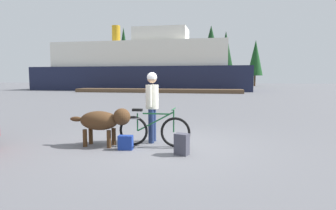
{
  "coord_description": "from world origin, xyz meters",
  "views": [
    {
      "loc": [
        1.42,
        -6.24,
        1.6
      ],
      "look_at": [
        -0.1,
        1.63,
        0.81
      ],
      "focal_mm": 29.28,
      "sensor_mm": 36.0,
      "label": 1
    }
  ],
  "objects_px": {
    "person_cyclist": "(152,100)",
    "handbag_pannier": "(126,143)",
    "ferry_boat": "(142,67)",
    "backpack": "(182,144)",
    "dog": "(103,121)",
    "bicycle": "(154,130)"
  },
  "relations": [
    {
      "from": "dog",
      "to": "ferry_boat",
      "type": "distance_m",
      "value": 30.99
    },
    {
      "from": "person_cyclist",
      "to": "ferry_boat",
      "type": "relative_size",
      "value": 0.06
    },
    {
      "from": "dog",
      "to": "ferry_boat",
      "type": "relative_size",
      "value": 0.05
    },
    {
      "from": "bicycle",
      "to": "backpack",
      "type": "relative_size",
      "value": 3.82
    },
    {
      "from": "dog",
      "to": "handbag_pannier",
      "type": "distance_m",
      "value": 0.79
    },
    {
      "from": "bicycle",
      "to": "ferry_boat",
      "type": "relative_size",
      "value": 0.06
    },
    {
      "from": "ferry_boat",
      "to": "backpack",
      "type": "bearing_deg",
      "value": -72.14
    },
    {
      "from": "bicycle",
      "to": "ferry_boat",
      "type": "bearing_deg",
      "value": 106.87
    },
    {
      "from": "person_cyclist",
      "to": "bicycle",
      "type": "bearing_deg",
      "value": -71.75
    },
    {
      "from": "dog",
      "to": "handbag_pannier",
      "type": "height_order",
      "value": "dog"
    },
    {
      "from": "person_cyclist",
      "to": "ferry_boat",
      "type": "xyz_separation_m",
      "value": [
        -8.87,
        29.28,
        1.98
      ]
    },
    {
      "from": "bicycle",
      "to": "handbag_pannier",
      "type": "xyz_separation_m",
      "value": [
        -0.54,
        -0.42,
        -0.22
      ]
    },
    {
      "from": "person_cyclist",
      "to": "backpack",
      "type": "bearing_deg",
      "value": -48.42
    },
    {
      "from": "ferry_boat",
      "to": "person_cyclist",
      "type": "bearing_deg",
      "value": -73.15
    },
    {
      "from": "handbag_pannier",
      "to": "dog",
      "type": "bearing_deg",
      "value": 160.34
    },
    {
      "from": "person_cyclist",
      "to": "handbag_pannier",
      "type": "xyz_separation_m",
      "value": [
        -0.41,
        -0.83,
        -0.89
      ]
    },
    {
      "from": "person_cyclist",
      "to": "backpack",
      "type": "xyz_separation_m",
      "value": [
        0.89,
        -1.0,
        -0.83
      ]
    },
    {
      "from": "backpack",
      "to": "ferry_boat",
      "type": "height_order",
      "value": "ferry_boat"
    },
    {
      "from": "handbag_pannier",
      "to": "bicycle",
      "type": "bearing_deg",
      "value": 37.74
    },
    {
      "from": "backpack",
      "to": "handbag_pannier",
      "type": "distance_m",
      "value": 1.31
    },
    {
      "from": "bicycle",
      "to": "dog",
      "type": "height_order",
      "value": "bicycle"
    },
    {
      "from": "backpack",
      "to": "ferry_boat",
      "type": "xyz_separation_m",
      "value": [
        -9.76,
        30.28,
        2.81
      ]
    }
  ]
}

